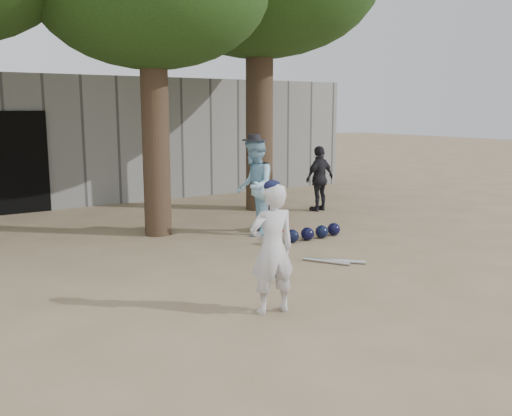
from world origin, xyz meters
TOP-DOWN VIEW (x-y plane):
  - ground at (0.00, 0.00)m, footprint 70.00×70.00m
  - boy_player at (0.01, -0.21)m, footprint 0.58×0.43m
  - spectator_blue at (2.05, 3.25)m, footprint 1.02×1.06m
  - spectator_dark at (4.59, 4.48)m, footprint 0.89×0.49m
  - red_bag at (2.53, 3.28)m, footprint 0.46×0.38m
  - back_building at (-0.00, 10.33)m, footprint 16.00×5.24m
  - helmet_row at (2.54, 2.35)m, footprint 1.51×0.28m
  - bat_pile at (1.95, 0.97)m, footprint 0.66×0.72m

SIDE VIEW (x-z plane):
  - ground at x=0.00m, z-range 0.00..0.00m
  - bat_pile at x=1.95m, z-range 0.00..0.06m
  - helmet_row at x=2.54m, z-range 0.00..0.23m
  - red_bag at x=2.53m, z-range 0.00..0.30m
  - spectator_dark at x=4.59m, z-range 0.00..1.44m
  - boy_player at x=0.01m, z-range 0.00..1.45m
  - spectator_blue at x=2.05m, z-range 0.00..1.73m
  - back_building at x=0.00m, z-range 0.00..3.00m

